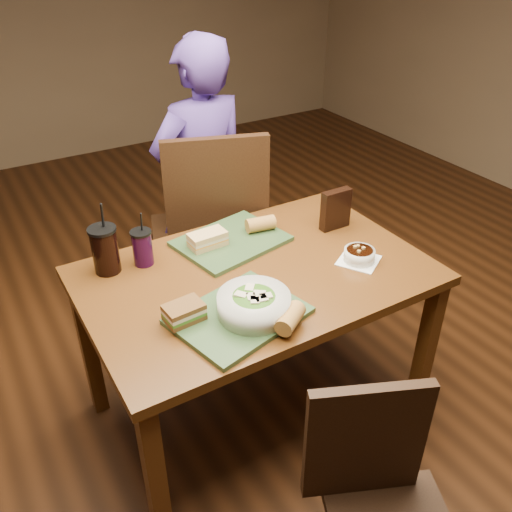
# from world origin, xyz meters

# --- Properties ---
(ground) EXTENTS (6.00, 6.00, 0.00)m
(ground) POSITION_xyz_m (0.00, 0.00, 0.00)
(ground) COLOR #381C0B
(ground) RESTS_ON ground
(dining_table) EXTENTS (1.30, 0.85, 0.75)m
(dining_table) POSITION_xyz_m (0.00, 0.00, 0.66)
(dining_table) COLOR #522E10
(dining_table) RESTS_ON ground
(chair_near) EXTENTS (0.47, 0.49, 0.83)m
(chair_near) POSITION_xyz_m (-0.08, -0.83, 0.46)
(chair_near) COLOR black
(chair_near) RESTS_ON ground
(chair_far) EXTENTS (0.61, 0.62, 1.10)m
(chair_far) POSITION_xyz_m (0.11, 0.64, 0.61)
(chair_far) COLOR black
(chair_far) RESTS_ON ground
(diner) EXTENTS (0.56, 0.39, 1.47)m
(diner) POSITION_xyz_m (0.18, 0.83, 0.74)
(diner) COLOR #432B78
(diner) RESTS_ON ground
(tray_near) EXTENTS (0.48, 0.41, 0.02)m
(tray_near) POSITION_xyz_m (-0.19, -0.21, 0.76)
(tray_near) COLOR #2E4825
(tray_near) RESTS_ON dining_table
(tray_far) EXTENTS (0.47, 0.39, 0.02)m
(tray_far) POSITION_xyz_m (0.02, 0.24, 0.76)
(tray_far) COLOR #2E4825
(tray_far) RESTS_ON dining_table
(salad_bowl) EXTENTS (0.25, 0.25, 0.08)m
(salad_bowl) POSITION_xyz_m (-0.15, -0.23, 0.81)
(salad_bowl) COLOR silver
(salad_bowl) RESTS_ON tray_near
(soup_bowl) EXTENTS (0.20, 0.20, 0.06)m
(soup_bowl) POSITION_xyz_m (0.38, -0.14, 0.78)
(soup_bowl) COLOR white
(soup_bowl) RESTS_ON dining_table
(sandwich_near) EXTENTS (0.13, 0.10, 0.06)m
(sandwich_near) POSITION_xyz_m (-0.36, -0.15, 0.80)
(sandwich_near) COLOR #593819
(sandwich_near) RESTS_ON tray_near
(sandwich_far) EXTENTS (0.15, 0.09, 0.06)m
(sandwich_far) POSITION_xyz_m (-0.08, 0.24, 0.80)
(sandwich_far) COLOR tan
(sandwich_far) RESTS_ON tray_far
(baguette_near) EXTENTS (0.14, 0.12, 0.06)m
(baguette_near) POSITION_xyz_m (-0.08, -0.35, 0.80)
(baguette_near) COLOR #AD7533
(baguette_near) RESTS_ON tray_near
(baguette_far) EXTENTS (0.13, 0.08, 0.06)m
(baguette_far) POSITION_xyz_m (0.16, 0.24, 0.80)
(baguette_far) COLOR #AD7533
(baguette_far) RESTS_ON tray_far
(cup_cola) EXTENTS (0.11, 0.11, 0.29)m
(cup_cola) POSITION_xyz_m (-0.48, 0.30, 0.84)
(cup_cola) COLOR black
(cup_cola) RESTS_ON dining_table
(cup_berry) EXTENTS (0.08, 0.08, 0.22)m
(cup_berry) POSITION_xyz_m (-0.34, 0.27, 0.82)
(cup_berry) COLOR black
(cup_berry) RESTS_ON dining_table
(chip_bag) EXTENTS (0.13, 0.04, 0.18)m
(chip_bag) POSITION_xyz_m (0.47, 0.12, 0.84)
(chip_bag) COLOR black
(chip_bag) RESTS_ON dining_table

